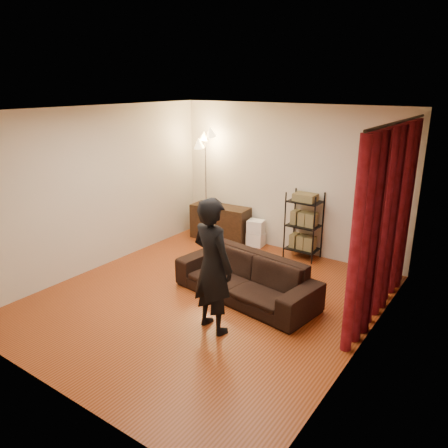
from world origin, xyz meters
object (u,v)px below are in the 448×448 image
Objects in this scene: media_cabinet at (220,223)px; floor_lamp at (206,186)px; storage_boxes at (255,233)px; wire_shelf at (304,226)px; person at (212,266)px; sofa at (246,278)px.

media_cabinet is 0.80m from floor_lamp.
storage_boxes is at bearing 0.92° from media_cabinet.
media_cabinet is 0.97× the size of wire_shelf.
wire_shelf is at bearing 2.32° from floor_lamp.
person is at bearing -51.58° from floor_lamp.
sofa reaches higher than storage_boxes.
floor_lamp is at bearing 147.14° from sofa.
person is 3.36× the size of storage_boxes.
wire_shelf is at bearing -3.18° from media_cabinet.
wire_shelf is 0.57× the size of floor_lamp.
sofa is at bearing -62.74° from storage_boxes.
wire_shelf is at bearing -1.57° from storage_boxes.
sofa is 1.83× the size of media_cabinet.
storage_boxes is 0.24× the size of floor_lamp.
floor_lamp is at bearing -174.15° from storage_boxes.
sofa is at bearing -70.55° from person.
wire_shelf is 2.17m from floor_lamp.
person is at bearing -75.59° from sofa.
media_cabinet reaches higher than sofa.
floor_lamp is at bearing 173.99° from wire_shelf.
media_cabinet is 2.28× the size of storage_boxes.
person is 3.16m from storage_boxes.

